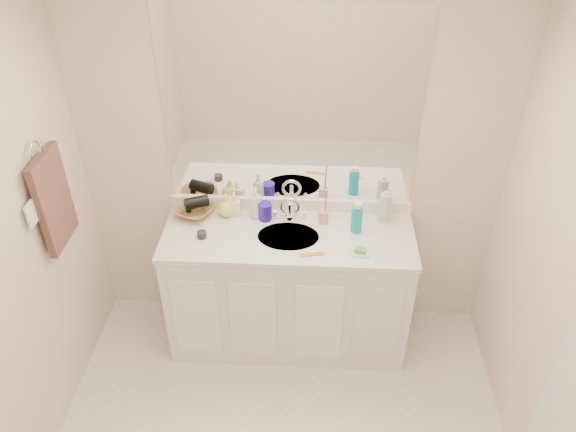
# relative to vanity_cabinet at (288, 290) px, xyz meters

# --- Properties ---
(ceiling) EXTENTS (2.60, 2.60, 0.02)m
(ceiling) POSITION_rel_vanity_cabinet_xyz_m (0.00, -1.02, 1.97)
(ceiling) COLOR white
(ceiling) RESTS_ON wall_back
(wall_back) EXTENTS (2.60, 0.02, 2.40)m
(wall_back) POSITION_rel_vanity_cabinet_xyz_m (0.00, 0.28, 0.77)
(wall_back) COLOR beige
(wall_back) RESTS_ON floor
(vanity_cabinet) EXTENTS (1.50, 0.55, 0.85)m
(vanity_cabinet) POSITION_rel_vanity_cabinet_xyz_m (0.00, 0.00, 0.00)
(vanity_cabinet) COLOR silver
(vanity_cabinet) RESTS_ON floor
(countertop) EXTENTS (1.52, 0.57, 0.03)m
(countertop) POSITION_rel_vanity_cabinet_xyz_m (0.00, 0.00, 0.44)
(countertop) COLOR silver
(countertop) RESTS_ON vanity_cabinet
(backsplash) EXTENTS (1.52, 0.03, 0.08)m
(backsplash) POSITION_rel_vanity_cabinet_xyz_m (0.00, 0.26, 0.50)
(backsplash) COLOR white
(backsplash) RESTS_ON countertop
(sink_basin) EXTENTS (0.37, 0.37, 0.02)m
(sink_basin) POSITION_rel_vanity_cabinet_xyz_m (0.00, -0.02, 0.44)
(sink_basin) COLOR beige
(sink_basin) RESTS_ON countertop
(faucet) EXTENTS (0.02, 0.02, 0.11)m
(faucet) POSITION_rel_vanity_cabinet_xyz_m (0.00, 0.16, 0.51)
(faucet) COLOR silver
(faucet) RESTS_ON countertop
(mirror) EXTENTS (1.48, 0.01, 1.20)m
(mirror) POSITION_rel_vanity_cabinet_xyz_m (0.00, 0.27, 1.14)
(mirror) COLOR white
(mirror) RESTS_ON wall_back
(blue_mug) EXTENTS (0.11, 0.11, 0.11)m
(blue_mug) POSITION_rel_vanity_cabinet_xyz_m (-0.15, 0.15, 0.51)
(blue_mug) COLOR #261591
(blue_mug) RESTS_ON countertop
(tan_cup) EXTENTS (0.07, 0.07, 0.08)m
(tan_cup) POSITION_rel_vanity_cabinet_xyz_m (0.21, 0.13, 0.50)
(tan_cup) COLOR tan
(tan_cup) RESTS_ON countertop
(toothbrush) EXTENTS (0.01, 0.04, 0.19)m
(toothbrush) POSITION_rel_vanity_cabinet_xyz_m (0.22, 0.13, 0.60)
(toothbrush) COLOR #EB3EB1
(toothbrush) RESTS_ON tan_cup
(mouthwash_bottle) EXTENTS (0.08, 0.08, 0.16)m
(mouthwash_bottle) POSITION_rel_vanity_cabinet_xyz_m (0.41, 0.06, 0.54)
(mouthwash_bottle) COLOR #0E98AD
(mouthwash_bottle) RESTS_ON countertop
(clear_pump_bottle) EXTENTS (0.08, 0.08, 0.19)m
(clear_pump_bottle) POSITION_rel_vanity_cabinet_xyz_m (0.58, 0.18, 0.55)
(clear_pump_bottle) COLOR silver
(clear_pump_bottle) RESTS_ON countertop
(soap_dish) EXTENTS (0.10, 0.08, 0.01)m
(soap_dish) POSITION_rel_vanity_cabinet_xyz_m (0.42, -0.16, 0.46)
(soap_dish) COLOR white
(soap_dish) RESTS_ON countertop
(green_soap) EXTENTS (0.07, 0.06, 0.02)m
(green_soap) POSITION_rel_vanity_cabinet_xyz_m (0.42, -0.16, 0.48)
(green_soap) COLOR #5DBC2E
(green_soap) RESTS_ON soap_dish
(orange_comb) EXTENTS (0.14, 0.05, 0.01)m
(orange_comb) POSITION_rel_vanity_cabinet_xyz_m (0.15, -0.18, 0.46)
(orange_comb) COLOR orange
(orange_comb) RESTS_ON countertop
(dark_jar) EXTENTS (0.07, 0.07, 0.04)m
(dark_jar) POSITION_rel_vanity_cabinet_xyz_m (-0.51, -0.06, 0.47)
(dark_jar) COLOR #232327
(dark_jar) RESTS_ON countertop
(soap_bottle_white) EXTENTS (0.08, 0.08, 0.21)m
(soap_bottle_white) POSITION_rel_vanity_cabinet_xyz_m (-0.21, 0.17, 0.56)
(soap_bottle_white) COLOR silver
(soap_bottle_white) RESTS_ON countertop
(soap_bottle_cream) EXTENTS (0.08, 0.08, 0.16)m
(soap_bottle_cream) POSITION_rel_vanity_cabinet_xyz_m (-0.35, 0.19, 0.53)
(soap_bottle_cream) COLOR #FDE7CE
(soap_bottle_cream) RESTS_ON countertop
(soap_bottle_yellow) EXTENTS (0.14, 0.14, 0.15)m
(soap_bottle_yellow) POSITION_rel_vanity_cabinet_xyz_m (-0.40, 0.18, 0.53)
(soap_bottle_yellow) COLOR #EAE45B
(soap_bottle_yellow) RESTS_ON countertop
(wicker_basket) EXTENTS (0.31, 0.31, 0.06)m
(wicker_basket) POSITION_rel_vanity_cabinet_xyz_m (-0.60, 0.17, 0.48)
(wicker_basket) COLOR olive
(wicker_basket) RESTS_ON countertop
(hair_dryer) EXTENTS (0.17, 0.13, 0.07)m
(hair_dryer) POSITION_rel_vanity_cabinet_xyz_m (-0.58, 0.17, 0.54)
(hair_dryer) COLOR black
(hair_dryer) RESTS_ON wicker_basket
(towel_ring) EXTENTS (0.01, 0.11, 0.11)m
(towel_ring) POSITION_rel_vanity_cabinet_xyz_m (-1.27, -0.25, 1.12)
(towel_ring) COLOR silver
(towel_ring) RESTS_ON wall_left
(hand_towel) EXTENTS (0.04, 0.32, 0.55)m
(hand_towel) POSITION_rel_vanity_cabinet_xyz_m (-1.25, -0.25, 0.82)
(hand_towel) COLOR #3F2721
(hand_towel) RESTS_ON towel_ring
(switch_plate) EXTENTS (0.01, 0.08, 0.13)m
(switch_plate) POSITION_rel_vanity_cabinet_xyz_m (-1.27, -0.45, 0.88)
(switch_plate) COLOR white
(switch_plate) RESTS_ON wall_left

